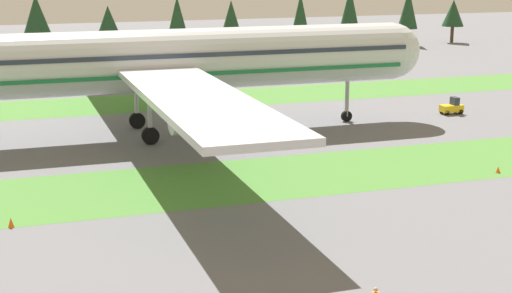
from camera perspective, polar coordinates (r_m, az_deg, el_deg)
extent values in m
cube|color=#4C8438|center=(63.99, -1.11, -2.47)|extent=(320.00, 12.50, 0.01)
cube|color=#4C8438|center=(99.03, -7.49, 3.27)|extent=(320.00, 12.50, 0.01)
cylinder|color=silver|center=(79.77, -5.64, 6.37)|extent=(48.29, 6.29, 6.28)
sphere|color=silver|center=(88.23, 9.95, 6.95)|extent=(6.15, 6.15, 6.15)
cube|color=#19703D|center=(79.92, -5.62, 5.59)|extent=(47.11, 6.42, 0.36)
cube|color=#283342|center=(80.37, -3.59, 7.03)|extent=(42.40, 6.35, 0.44)
cube|color=silver|center=(98.19, -9.85, 7.26)|extent=(7.66, 32.39, 0.57)
cylinder|color=#A3A3A8|center=(93.87, -8.65, 5.74)|extent=(4.71, 3.45, 3.45)
cube|color=silver|center=(60.61, -4.27, 3.44)|extent=(7.66, 32.39, 0.57)
cylinder|color=#A3A3A8|center=(65.90, -4.31, 2.45)|extent=(4.71, 3.45, 3.45)
cylinder|color=#A3A3A8|center=(86.44, 6.73, 4.23)|extent=(0.44, 0.44, 6.15)
cylinder|color=black|center=(87.00, 6.67, 2.23)|extent=(1.20, 0.42, 1.20)
cylinder|color=#A3A3A8|center=(83.27, -8.81, 3.88)|extent=(0.44, 0.44, 5.90)
cylinder|color=black|center=(83.82, -8.73, 1.89)|extent=(1.70, 0.60, 1.70)
cylinder|color=#A3A3A8|center=(75.96, -7.84, 2.96)|extent=(0.44, 0.44, 5.90)
cylinder|color=black|center=(76.57, -7.77, 0.79)|extent=(1.70, 0.60, 1.70)
cube|color=yellow|center=(93.37, 14.18, 2.75)|extent=(2.60, 1.30, 0.77)
cube|color=#283342|center=(93.43, 14.41, 3.26)|extent=(0.70, 1.09, 0.90)
cylinder|color=black|center=(92.51, 13.87, 2.42)|extent=(0.60, 0.20, 0.60)
cylinder|color=black|center=(93.42, 13.51, 2.55)|extent=(0.60, 0.20, 0.60)
cylinder|color=black|center=(93.48, 14.81, 2.48)|extent=(0.60, 0.20, 0.60)
cylinder|color=black|center=(94.38, 14.45, 2.61)|extent=(0.60, 0.20, 0.60)
sphere|color=tan|center=(40.15, 8.79, -10.36)|extent=(0.24, 0.24, 0.24)
cone|color=orange|center=(69.13, 17.38, -1.63)|extent=(0.44, 0.44, 0.55)
cone|color=orange|center=(55.48, -17.58, -5.35)|extent=(0.44, 0.44, 0.69)
cylinder|color=#4C3823|center=(148.28, -15.70, 7.06)|extent=(0.70, 0.70, 3.54)
cone|color=#1E4223|center=(147.78, -15.85, 9.22)|extent=(5.34, 5.34, 7.71)
cylinder|color=#4C3823|center=(147.28, -10.73, 7.25)|extent=(0.70, 0.70, 3.37)
cone|color=#1E4223|center=(146.85, -10.81, 9.02)|extent=(4.50, 4.50, 5.77)
cylinder|color=#4C3823|center=(147.82, -5.76, 7.30)|extent=(0.70, 0.70, 2.64)
cone|color=#1E4223|center=(147.31, -5.81, 9.38)|extent=(4.18, 4.18, 8.13)
cylinder|color=#4C3823|center=(151.66, -1.83, 7.60)|extent=(0.70, 0.70, 3.04)
cone|color=#1E4223|center=(151.21, -1.84, 9.45)|extent=(4.02, 4.02, 6.74)
cylinder|color=#4C3823|center=(153.22, 3.26, 7.56)|extent=(0.70, 0.70, 2.55)
cone|color=#1E4223|center=(152.71, 3.28, 9.64)|extent=(3.71, 3.71, 8.58)
cylinder|color=#4C3823|center=(160.48, 6.85, 8.01)|extent=(0.70, 0.70, 3.90)
cone|color=#1E4223|center=(159.99, 6.91, 10.18)|extent=(3.80, 3.80, 8.29)
cylinder|color=#4C3823|center=(164.08, 11.04, 7.91)|extent=(0.70, 0.70, 3.46)
cone|color=#1E4223|center=(163.61, 11.13, 9.92)|extent=(4.08, 4.08, 8.12)
cylinder|color=#4C3823|center=(171.73, 14.21, 8.00)|extent=(0.70, 0.70, 3.48)
cone|color=#1E4223|center=(171.37, 14.30, 9.50)|extent=(4.61, 4.61, 5.56)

